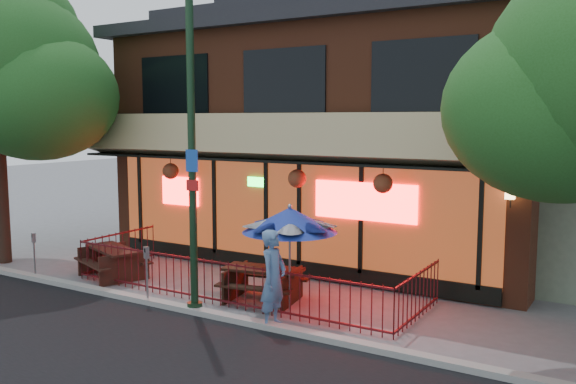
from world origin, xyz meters
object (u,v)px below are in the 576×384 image
Objects in this scene: picnic_table_left at (113,258)px; picnic_table_right at (263,279)px; pedestrian at (273,279)px; street_light at (192,163)px; parking_meter_near at (147,265)px; parking_meter_far at (34,248)px; patio_umbrella at (290,220)px.

picnic_table_left is 1.10× the size of picnic_table_right.
picnic_table_left is 1.12× the size of pedestrian.
street_light reaches higher than picnic_table_left.
parking_meter_near is 1.08× the size of parking_meter_far.
picnic_table_left is 1.71× the size of parking_meter_near.
patio_umbrella is at bearing 21.84° from parking_meter_near.
street_light is 2.62m from parking_meter_near.
patio_umbrella is at bearing 33.38° from street_light.
patio_umbrella is (1.67, 1.10, -1.20)m from street_light.
picnic_table_left is 2.64m from parking_meter_near.
picnic_table_left is at bearing 153.14° from parking_meter_near.
pedestrian is (1.12, -1.33, 0.47)m from picnic_table_right.
patio_umbrella reaches higher than pedestrian.
street_light is 3.07× the size of patio_umbrella.
picnic_table_left is 1.99m from parking_meter_far.
street_light reaches higher than parking_meter_near.
picnic_table_right is at bearing 161.81° from patio_umbrella.
pedestrian reaches higher than picnic_table_left.
parking_meter_near is (-3.21, -0.13, -0.10)m from pedestrian.
picnic_table_left is at bearing 162.98° from street_light.
picnic_table_left reaches higher than picnic_table_right.
pedestrian is 1.52× the size of parking_meter_near.
parking_meter_near is (-1.27, -0.08, -2.29)m from street_light.
parking_meter_far reaches higher than picnic_table_right.
patio_umbrella is 1.18× the size of pedestrian.
picnic_table_right is 1.02× the size of pedestrian.
patio_umbrella is (0.86, -0.28, 1.45)m from picnic_table_right.
picnic_table_left is 0.95× the size of patio_umbrella.
street_light is at bearing 87.20° from pedestrian.
parking_meter_far is at bearing -167.11° from picnic_table_right.
patio_umbrella reaches higher than parking_meter_far.
pedestrian is (0.26, -1.05, -0.98)m from patio_umbrella.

